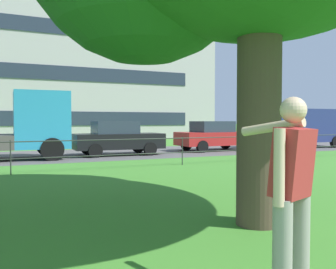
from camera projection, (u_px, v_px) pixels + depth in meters
street_strip at (7, 157)px, 15.72m from camera, size 80.00×6.48×0.01m
park_fence at (11, 151)px, 10.71m from camera, size 33.63×0.04×1.00m
person_thrower at (291, 193)px, 3.10m from camera, size 0.49×0.86×1.76m
flatbed_truck_far_right at (2, 129)px, 14.67m from camera, size 7.35×2.57×2.75m
car_black_left at (117, 138)px, 16.78m from camera, size 4.03×1.86×1.54m
car_red_right at (214, 136)px, 19.31m from camera, size 4.03×1.87×1.54m
panel_van_center at (302, 126)px, 21.61m from camera, size 5.07×2.25×2.24m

